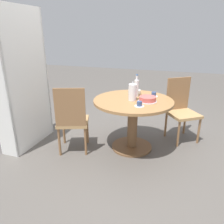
{
  "coord_description": "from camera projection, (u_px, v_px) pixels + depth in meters",
  "views": [
    {
      "loc": [
        -2.83,
        -0.64,
        1.64
      ],
      "look_at": [
        0.0,
        0.31,
        0.53
      ],
      "focal_mm": 35.0,
      "sensor_mm": 36.0,
      "label": 1
    }
  ],
  "objects": [
    {
      "name": "water_bottle",
      "position": [
        136.0,
        88.0,
        3.13
      ],
      "size": [
        0.07,
        0.07,
        0.32
      ],
      "color": "silver",
      "rests_on": "dining_table"
    },
    {
      "name": "coffee_pot",
      "position": [
        133.0,
        92.0,
        2.95
      ],
      "size": [
        0.11,
        0.11,
        0.26
      ],
      "color": "silver",
      "rests_on": "dining_table"
    },
    {
      "name": "cup_b",
      "position": [
        139.0,
        104.0,
        2.74
      ],
      "size": [
        0.12,
        0.12,
        0.07
      ],
      "color": "white",
      "rests_on": "dining_table"
    },
    {
      "name": "plate_stack",
      "position": [
        134.0,
        91.0,
        3.34
      ],
      "size": [
        0.19,
        0.19,
        0.05
      ],
      "color": "white",
      "rests_on": "dining_table"
    },
    {
      "name": "dining_table",
      "position": [
        133.0,
        113.0,
        3.09
      ],
      "size": [
        1.11,
        1.11,
        0.75
      ],
      "color": "brown",
      "rests_on": "ground_plane"
    },
    {
      "name": "cake_main",
      "position": [
        148.0,
        99.0,
        2.92
      ],
      "size": [
        0.25,
        0.25,
        0.07
      ],
      "color": "silver",
      "rests_on": "dining_table"
    },
    {
      "name": "ground_plane",
      "position": [
        132.0,
        147.0,
        3.28
      ],
      "size": [
        14.0,
        14.0,
        0.0
      ],
      "primitive_type": "plane",
      "color": "#56514C"
    },
    {
      "name": "bookshelf",
      "position": [
        24.0,
        82.0,
        3.12
      ],
      "size": [
        0.87,
        0.28,
        1.96
      ],
      "rotation": [
        0.0,
        0.0,
        3.14
      ],
      "color": "silver",
      "rests_on": "ground_plane"
    },
    {
      "name": "cup_a",
      "position": [
        154.0,
        95.0,
        3.16
      ],
      "size": [
        0.12,
        0.12,
        0.07
      ],
      "color": "white",
      "rests_on": "dining_table"
    },
    {
      "name": "chair_b",
      "position": [
        72.0,
        119.0,
        3.01
      ],
      "size": [
        0.54,
        0.54,
        0.97
      ],
      "rotation": [
        0.0,
        0.0,
        8.22
      ],
      "color": "olive",
      "rests_on": "ground_plane"
    },
    {
      "name": "chair_a",
      "position": [
        181.0,
        109.0,
        3.41
      ],
      "size": [
        0.59,
        0.59,
        0.97
      ],
      "rotation": [
        0.0,
        0.0,
        5.34
      ],
      "color": "olive",
      "rests_on": "ground_plane"
    }
  ]
}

